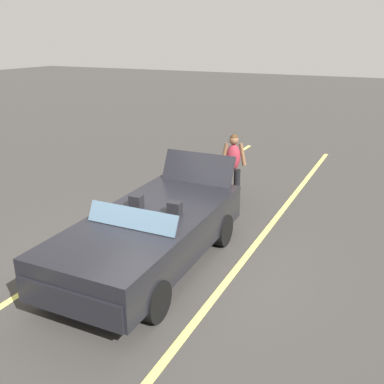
{
  "coord_description": "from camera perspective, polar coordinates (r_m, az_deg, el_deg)",
  "views": [
    {
      "loc": [
        5.57,
        3.54,
        3.71
      ],
      "look_at": [
        -1.8,
        -0.1,
        0.75
      ],
      "focal_mm": 40.49,
      "sensor_mm": 36.0,
      "label": 1
    }
  ],
  "objects": [
    {
      "name": "lot_line_mid",
      "position": [
        7.04,
        4.27,
        -12.06
      ],
      "size": [
        18.0,
        0.12,
        0.01
      ],
      "primitive_type": "cube",
      "color": "#EAE066",
      "rests_on": "ground_plane"
    },
    {
      "name": "suitcase_large_black",
      "position": [
        10.73,
        3.55,
        1.62
      ],
      "size": [
        0.39,
        0.53,
        0.95
      ],
      "rotation": [
        0.0,
        0.0,
        3.37
      ],
      "color": "#2D2319",
      "rests_on": "ground_plane"
    },
    {
      "name": "suitcase_medium_bright",
      "position": [
        10.17,
        0.53,
        0.27
      ],
      "size": [
        0.44,
        0.46,
        0.62
      ],
      "rotation": [
        0.0,
        0.0,
        2.48
      ],
      "color": "#1E479E",
      "rests_on": "ground_plane"
    },
    {
      "name": "ground_plane",
      "position": [
        7.57,
        -5.43,
        -9.63
      ],
      "size": [
        80.0,
        80.0,
        0.0
      ],
      "primitive_type": "plane",
      "color": "#383533"
    },
    {
      "name": "lot_line_near",
      "position": [
        8.28,
        -13.43,
        -7.39
      ],
      "size": [
        18.0,
        0.12,
        0.01
      ],
      "primitive_type": "cube",
      "color": "#EAE066",
      "rests_on": "ground_plane"
    },
    {
      "name": "convertible_car",
      "position": [
        7.15,
        -6.39,
        -6.2
      ],
      "size": [
        4.23,
        1.91,
        1.51
      ],
      "rotation": [
        0.0,
        0.0,
        0.02
      ],
      "color": "black",
      "rests_on": "ground_plane"
    },
    {
      "name": "traveler_person",
      "position": [
        9.99,
        5.44,
        3.56
      ],
      "size": [
        0.32,
        0.59,
        1.65
      ],
      "rotation": [
        0.0,
        0.0,
        0.39
      ],
      "color": "black",
      "rests_on": "ground_plane"
    }
  ]
}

